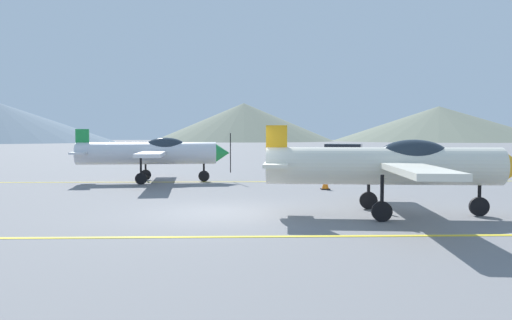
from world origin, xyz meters
TOP-DOWN VIEW (x-y plane):
  - ground_plane at (0.00, 0.00)m, footprint 400.00×400.00m
  - apron_line_near at (0.00, -3.36)m, footprint 80.00×0.16m
  - apron_line_far at (0.00, 8.95)m, footprint 80.00×0.16m
  - airplane_near at (4.79, -0.61)m, footprint 7.31×8.40m
  - airplane_mid at (-3.58, 8.93)m, footprint 7.31×8.40m
  - car_sedan at (7.44, 18.76)m, footprint 4.65×3.06m
  - traffic_cone_front at (4.02, 5.66)m, footprint 0.36×0.36m
  - hill_centerleft at (1.16, 159.04)m, footprint 64.71×64.71m
  - hill_centerright at (71.00, 155.88)m, footprint 75.59×75.59m

SIDE VIEW (x-z plane):
  - ground_plane at x=0.00m, z-range 0.00..0.00m
  - apron_line_near at x=0.00m, z-range 0.00..0.01m
  - apron_line_far at x=0.00m, z-range 0.00..0.01m
  - traffic_cone_front at x=4.02m, z-range -0.01..0.58m
  - car_sedan at x=7.44m, z-range 0.03..1.65m
  - airplane_near at x=4.79m, z-range 0.16..2.67m
  - airplane_mid at x=-3.58m, z-range 0.16..2.67m
  - hill_centerright at x=71.00m, z-range 0.00..12.49m
  - hill_centerleft at x=1.16m, z-range 0.00..13.67m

